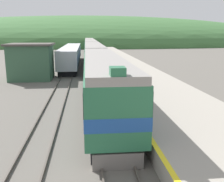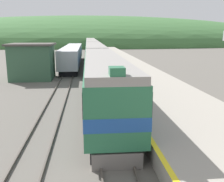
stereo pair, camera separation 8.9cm
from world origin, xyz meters
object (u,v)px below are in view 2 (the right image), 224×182
object	(u,v)px
express_train_lead_car	(103,80)
carriage_fourth	(91,44)
siding_train	(73,55)
carriage_third	(92,48)
carriage_second	(95,56)

from	to	relation	value
express_train_lead_car	carriage_fourth	distance (m)	70.27
express_train_lead_car	siding_train	xyz separation A→B (m)	(-3.92, 28.90, -0.45)
express_train_lead_car	siding_train	size ratio (longest dim) A/B	0.72
carriage_fourth	siding_train	size ratio (longest dim) A/B	0.81
carriage_third	carriage_fourth	size ratio (longest dim) A/B	1.00
express_train_lead_car	carriage_third	world-z (taller)	express_train_lead_car
carriage_second	carriage_third	xyz separation A→B (m)	(0.00, 23.77, 0.00)
carriage_second	carriage_fourth	world-z (taller)	same
express_train_lead_car	carriage_second	distance (m)	22.73
carriage_third	siding_train	xyz separation A→B (m)	(-3.92, -17.60, -0.44)
siding_train	carriage_third	bearing A→B (deg)	77.45
carriage_third	carriage_fourth	xyz separation A→B (m)	(0.00, 23.77, 0.00)
carriage_second	carriage_fourth	bearing A→B (deg)	90.00
express_train_lead_car	carriage_fourth	world-z (taller)	express_train_lead_car
express_train_lead_car	carriage_second	xyz separation A→B (m)	(0.00, 22.73, -0.01)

